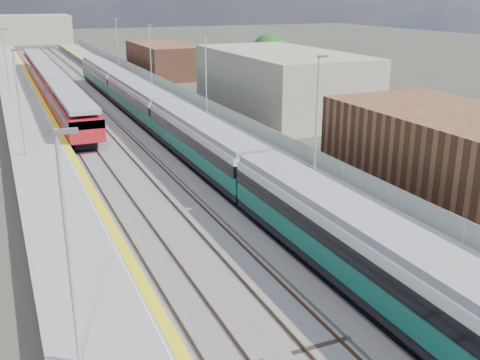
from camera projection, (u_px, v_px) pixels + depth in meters
ground at (121, 116)px, 58.35m from camera, size 320.00×320.00×0.00m
ballast_bed at (95, 113)px, 59.67m from camera, size 10.50×155.00×0.06m
tracks at (98, 109)px, 61.33m from camera, size 8.96×160.00×0.17m
platform_right at (163, 103)px, 62.35m from camera, size 4.70×155.00×8.52m
platform_left at (26, 113)px, 56.93m from camera, size 4.30×155.00×8.52m
green_train at (166, 116)px, 48.11m from camera, size 2.68×74.68×2.95m
red_train at (50, 81)px, 67.36m from camera, size 2.75×55.80×3.47m
tree_d at (270, 52)px, 77.50m from camera, size 5.15×5.15×6.99m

